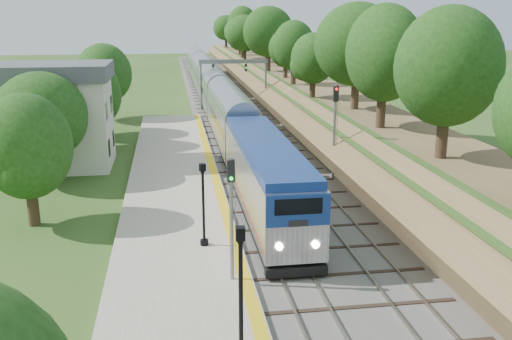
{
  "coord_description": "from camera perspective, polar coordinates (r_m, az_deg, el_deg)",
  "views": [
    {
      "loc": [
        -5.27,
        -14.91,
        11.61
      ],
      "look_at": [
        -0.5,
        16.7,
        2.8
      ],
      "focal_mm": 40.0,
      "sensor_mm": 36.0,
      "label": 1
    }
  ],
  "objects": [
    {
      "name": "signal_farside",
      "position": [
        40.89,
        7.89,
        4.84
      ],
      "size": [
        0.37,
        0.29,
        6.7
      ],
      "color": "slate",
      "rests_on": "ground"
    },
    {
      "name": "station_building",
      "position": [
        46.37,
        -19.39,
        5.2
      ],
      "size": [
        8.6,
        6.6,
        8.0
      ],
      "color": "silver",
      "rests_on": "ground"
    },
    {
      "name": "embankment",
      "position": [
        77.13,
        3.21,
        8.19
      ],
      "size": [
        10.64,
        170.0,
        11.7
      ],
      "color": "brown",
      "rests_on": "ground"
    },
    {
      "name": "yellow_stripe",
      "position": [
        33.02,
        -3.0,
        -4.49
      ],
      "size": [
        0.55,
        68.0,
        0.01
      ],
      "primitive_type": "cube",
      "color": "gold",
      "rests_on": "platform"
    },
    {
      "name": "lamppost_mid",
      "position": [
        19.07,
        -1.52,
        -13.12
      ],
      "size": [
        0.47,
        0.47,
        4.76
      ],
      "color": "black",
      "rests_on": "platform"
    },
    {
      "name": "signal_platform",
      "position": [
        24.14,
        -2.49,
        -3.61
      ],
      "size": [
        0.32,
        0.26,
        5.48
      ],
      "color": "slate",
      "rests_on": "platform"
    },
    {
      "name": "platform",
      "position": [
        32.96,
        -7.95,
        -5.03
      ],
      "size": [
        6.4,
        68.0,
        0.38
      ],
      "primitive_type": "cube",
      "color": "gray",
      "rests_on": "ground"
    },
    {
      "name": "trees_behind_platform",
      "position": [
        36.75,
        -17.68,
        3.57
      ],
      "size": [
        7.82,
        53.32,
        7.21
      ],
      "color": "#332316",
      "rests_on": "ground"
    },
    {
      "name": "train",
      "position": [
        70.78,
        -4.27,
        7.73
      ],
      "size": [
        2.9,
        96.51,
        4.26
      ],
      "color": "black",
      "rests_on": "trackbed"
    },
    {
      "name": "signal_gantry",
      "position": [
        70.66,
        -2.28,
        9.88
      ],
      "size": [
        8.4,
        0.38,
        6.2
      ],
      "color": "slate",
      "rests_on": "ground"
    },
    {
      "name": "trackbed",
      "position": [
        76.14,
        -3.02,
        6.67
      ],
      "size": [
        9.5,
        170.0,
        0.28
      ],
      "color": "#4C4944",
      "rests_on": "ground"
    },
    {
      "name": "lamppost_far",
      "position": [
        28.3,
        -5.27,
        -3.94
      ],
      "size": [
        0.42,
        0.42,
        4.22
      ],
      "color": "black",
      "rests_on": "platform"
    }
  ]
}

